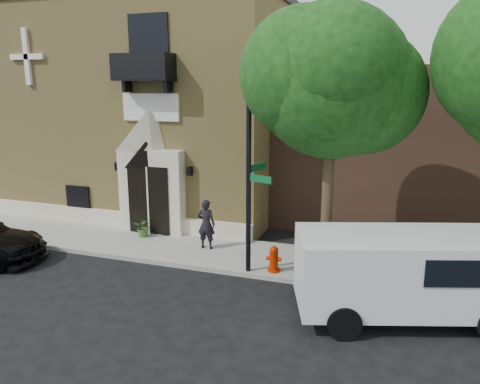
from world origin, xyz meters
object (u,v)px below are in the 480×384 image
object	(u,v)px
street_sign	(250,180)
dumpster	(402,269)
cargo_van	(415,273)
pedestrian_near	(206,224)
fire_hydrant	(274,259)

from	to	relation	value
street_sign	dumpster	size ratio (longest dim) A/B	2.81
cargo_van	pedestrian_near	distance (m)	7.24
pedestrian_near	dumpster	bearing A→B (deg)	168.45
dumpster	pedestrian_near	distance (m)	6.56
fire_hydrant	cargo_van	bearing A→B (deg)	-19.84
fire_hydrant	pedestrian_near	bearing A→B (deg)	155.88
cargo_van	fire_hydrant	bearing A→B (deg)	141.97
street_sign	fire_hydrant	xyz separation A→B (m)	(0.72, 0.20, -2.46)
fire_hydrant	dumpster	xyz separation A→B (m)	(3.67, -0.03, 0.20)
street_sign	dumpster	world-z (taller)	street_sign
street_sign	fire_hydrant	size ratio (longest dim) A/B	7.02
street_sign	dumpster	xyz separation A→B (m)	(4.40, 0.17, -2.26)
street_sign	pedestrian_near	world-z (taller)	street_sign
cargo_van	fire_hydrant	distance (m)	4.28
street_sign	dumpster	bearing A→B (deg)	22.53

